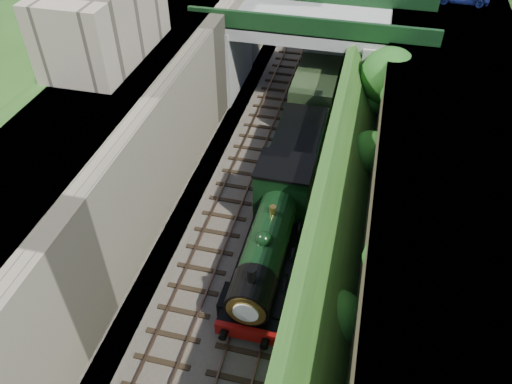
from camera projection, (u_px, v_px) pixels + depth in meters
trackbed at (293, 124)px, 34.81m from camera, size 10.00×90.00×0.20m
retaining_wall at (215, 71)px, 33.56m from camera, size 1.00×90.00×7.00m
street_plateau_left at (167, 65)px, 34.19m from camera, size 6.00×90.00×7.00m
street_plateau_right at (445, 103)px, 31.10m from camera, size 8.00×90.00×6.25m
embankment_slope at (368, 114)px, 31.03m from camera, size 4.59×90.00×6.36m
track_left at (265, 118)px, 35.07m from camera, size 2.50×90.00×0.20m
track_right at (310, 124)px, 34.49m from camera, size 2.50×90.00×0.20m
road_bridge at (320, 47)px, 34.94m from camera, size 16.00×6.40×7.25m
building_near at (103, 19)px, 26.27m from camera, size 4.00×8.00×4.00m
tree at (391, 78)px, 30.44m from camera, size 3.60×3.80×6.60m
locomotive at (271, 236)px, 24.19m from camera, size 3.10×10.22×3.83m
tender at (298, 153)px, 29.75m from camera, size 2.70×6.00×3.05m
coach_front at (327, 54)px, 38.68m from camera, size 2.90×18.00×3.70m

